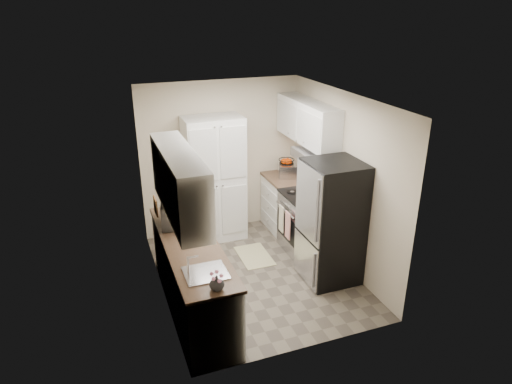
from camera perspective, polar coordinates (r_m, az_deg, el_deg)
ground at (r=6.60m, az=-0.07°, el=-10.21°), size 3.20×3.20×0.00m
room_shell at (r=5.87m, az=-0.20°, el=3.18°), size 2.64×3.24×2.52m
pantry_cabinet at (r=7.22m, az=-5.19°, el=1.58°), size 0.90×0.55×2.00m
base_cabinet_left at (r=5.79m, az=-7.93°, el=-10.46°), size 0.60×2.30×0.88m
countertop_left at (r=5.56m, az=-8.18°, el=-6.48°), size 0.63×2.33×0.04m
base_cabinet_right at (r=7.70m, az=3.77°, el=-1.52°), size 0.60×0.80×0.88m
countertop_right at (r=7.52m, az=3.85°, el=1.68°), size 0.63×0.83×0.04m
electric_range at (r=7.03m, az=6.31°, el=-3.74°), size 0.71×0.78×1.13m
refrigerator at (r=6.22m, az=9.43°, el=-3.76°), size 0.70×0.72×1.70m
microwave at (r=5.99m, az=-9.81°, el=-2.40°), size 0.50×0.65×0.32m
wine_bottle at (r=6.24m, az=-9.77°, el=-1.62°), size 0.07×0.07×0.27m
flower_vase at (r=4.64m, az=-4.93°, el=-11.24°), size 0.19×0.19×0.16m
cutting_board at (r=6.37m, az=-8.72°, el=-0.78°), size 0.05×0.26×0.32m
toaster_oven at (r=7.55m, az=3.92°, el=2.80°), size 0.41×0.46×0.22m
fruit_basket at (r=7.49m, az=3.84°, el=3.98°), size 0.34×0.34×0.11m
kitchen_mat at (r=7.02m, az=-0.20°, el=-7.98°), size 0.45×0.72×0.01m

